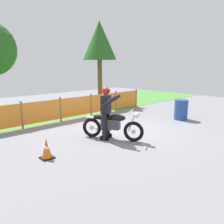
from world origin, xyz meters
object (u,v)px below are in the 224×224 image
motorcycle_lead (112,125)px  spare_drum (181,110)px  traffic_cone (47,149)px  rider_lead (106,111)px

motorcycle_lead → spare_drum: motorcycle_lead is taller
traffic_cone → rider_lead: bearing=3.0°
rider_lead → spare_drum: size_ratio=1.92×
rider_lead → spare_drum: 4.22m
traffic_cone → spare_drum: 6.37m
spare_drum → motorcycle_lead: bearing=178.3°
motorcycle_lead → spare_drum: 4.09m
motorcycle_lead → rider_lead: size_ratio=1.11×
traffic_cone → spare_drum: spare_drum is taller
traffic_cone → spare_drum: size_ratio=0.60×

